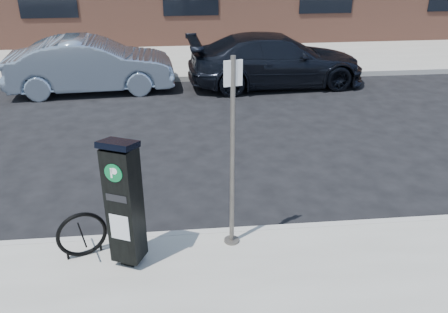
{
  "coord_description": "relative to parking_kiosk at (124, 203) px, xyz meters",
  "views": [
    {
      "loc": [
        -0.6,
        -5.79,
        4.2
      ],
      "look_at": [
        0.04,
        0.5,
        1.11
      ],
      "focal_mm": 38.0,
      "sensor_mm": 36.0,
      "label": 1
    }
  ],
  "objects": [
    {
      "name": "parking_kiosk",
      "position": [
        0.0,
        0.0,
        0.0
      ],
      "size": [
        0.53,
        0.5,
        1.8
      ],
      "rotation": [
        0.0,
        0.0,
        -0.42
      ],
      "color": "black",
      "rests_on": "sidewalk_near"
    },
    {
      "name": "sidewalk_far",
      "position": [
        1.33,
        14.62,
        -1.0
      ],
      "size": [
        60.0,
        12.0,
        0.15
      ],
      "primitive_type": "cube",
      "color": "gray",
      "rests_on": "ground"
    },
    {
      "name": "curb_far",
      "position": [
        1.33,
        8.64,
        -1.0
      ],
      "size": [
        60.0,
        0.12,
        0.16
      ],
      "primitive_type": "cube",
      "color": "#9E9B93",
      "rests_on": "ground"
    },
    {
      "name": "curb_near",
      "position": [
        1.33,
        0.6,
        -1.0
      ],
      "size": [
        60.0,
        0.12,
        0.16
      ],
      "primitive_type": "cube",
      "color": "#9E9B93",
      "rests_on": "ground"
    },
    {
      "name": "sign_pole",
      "position": [
        1.4,
        0.32,
        0.4
      ],
      "size": [
        0.23,
        0.21,
        2.67
      ],
      "rotation": [
        0.0,
        0.0,
        0.21
      ],
      "color": "#635E57",
      "rests_on": "sidewalk_near"
    },
    {
      "name": "car_dark",
      "position": [
        3.57,
        8.02,
        -0.34
      ],
      "size": [
        5.16,
        2.35,
        1.47
      ],
      "primitive_type": "imported",
      "rotation": [
        0.0,
        0.0,
        1.63
      ],
      "color": "black",
      "rests_on": "ground"
    },
    {
      "name": "ground",
      "position": [
        1.33,
        0.62,
        -1.07
      ],
      "size": [
        120.0,
        120.0,
        0.0
      ],
      "primitive_type": "plane",
      "color": "black",
      "rests_on": "ground"
    },
    {
      "name": "bike_rack",
      "position": [
        -0.63,
        0.22,
        -0.6
      ],
      "size": [
        0.65,
        0.28,
        0.67
      ],
      "rotation": [
        0.0,
        0.0,
        0.35
      ],
      "color": "black",
      "rests_on": "sidewalk_near"
    },
    {
      "name": "car_silver",
      "position": [
        -1.62,
        7.97,
        -0.33
      ],
      "size": [
        4.59,
        1.86,
        1.48
      ],
      "primitive_type": "imported",
      "rotation": [
        0.0,
        0.0,
        1.64
      ],
      "color": "#8D9FB3",
      "rests_on": "ground"
    }
  ]
}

